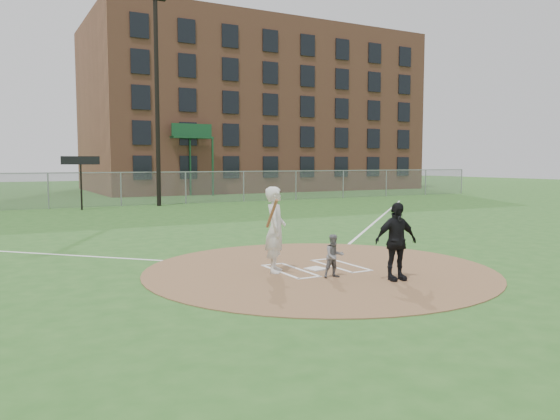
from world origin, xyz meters
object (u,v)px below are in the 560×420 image
home_plate (316,269)px  catcher (334,256)px  umpire (396,241)px  batter_at_plate (275,230)px

home_plate → catcher: size_ratio=0.43×
umpire → batter_at_plate: (-1.91, 2.01, 0.15)m
home_plate → umpire: size_ratio=0.25×
home_plate → batter_at_plate: bearing=170.1°
home_plate → catcher: (-0.14, -0.98, 0.47)m
home_plate → umpire: bearing=-63.8°
catcher → batter_at_plate: (-0.87, 1.16, 0.52)m
catcher → umpire: bearing=-32.2°
batter_at_plate → umpire: bearing=-46.4°
home_plate → batter_at_plate: batter_at_plate is taller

